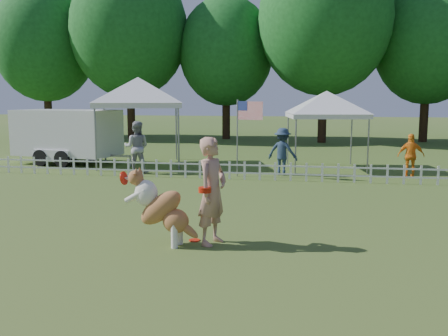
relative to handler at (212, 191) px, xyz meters
name	(u,v)px	position (x,y,z in m)	size (l,w,h in m)	color
ground	(184,239)	(-0.61, 0.23, -0.99)	(120.00, 120.00, 0.00)	#2B531A
picket_fence	(237,170)	(-0.61, 7.23, -0.69)	(22.00, 0.08, 0.60)	white
handler	(212,191)	(0.00, 0.00, 0.00)	(0.72, 0.47, 1.98)	tan
dog	(162,208)	(-0.89, -0.22, -0.30)	(1.34, 0.45, 1.39)	brown
frisbee_on_turf	(194,240)	(-0.37, 0.13, -0.98)	(0.21, 0.21, 0.02)	red
canopy_tent_left	(139,122)	(-4.95, 10.07, 0.70)	(3.27, 3.27, 3.38)	silver
canopy_tent_right	(326,131)	(2.30, 10.29, 0.43)	(2.76, 2.76, 2.85)	silver
cargo_trailer	(67,136)	(-7.97, 9.98, 0.12)	(5.05, 2.22, 2.22)	white
flag_pole	(237,138)	(-0.70, 7.87, 0.31)	(1.00, 0.10, 2.61)	gray
spectator_a	(137,147)	(-4.33, 8.00, -0.07)	(0.90, 0.70, 1.85)	#96969B
spectator_b	(283,152)	(0.80, 8.46, -0.18)	(1.06, 0.61, 1.63)	#23354B
spectator_c	(411,156)	(5.09, 8.68, -0.26)	(0.86, 0.36, 1.47)	orange
tree_far_left	(45,54)	(-15.61, 22.23, 4.51)	(6.60, 6.60, 11.00)	#164D1A
tree_left	(129,43)	(-9.61, 21.73, 5.01)	(7.40, 7.40, 12.00)	#164D1A
tree_center_left	(226,61)	(-3.61, 22.73, 3.91)	(6.00, 6.00, 9.80)	#164D1A
tree_center_right	(325,33)	(2.39, 21.23, 5.31)	(7.60, 7.60, 12.60)	#164D1A
tree_right	(428,54)	(8.39, 22.73, 4.21)	(6.20, 6.20, 10.40)	#164D1A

